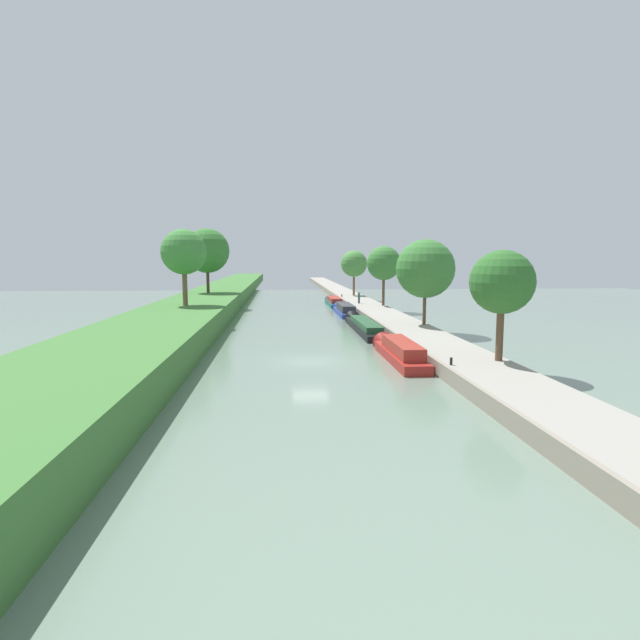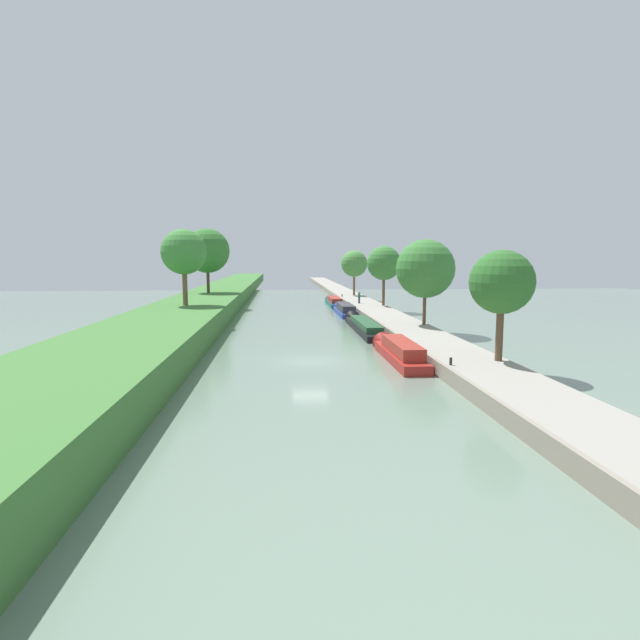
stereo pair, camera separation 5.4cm
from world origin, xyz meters
The scene contains 17 objects.
ground_plane centered at (0.00, 0.00, 0.00)m, with size 160.00×160.00×0.00m, color slate.
left_grassy_bank centered at (-11.95, 0.00, 1.12)m, with size 8.56×260.00×2.24m.
right_towpath centered at (9.89, 0.00, 0.44)m, with size 4.43×260.00×0.88m.
stone_quay centered at (7.55, 0.00, 0.46)m, with size 0.25×260.00×0.93m.
narrowboat_red centered at (6.28, 0.11, 0.60)m, with size 1.84×10.69×2.04m.
narrowboat_black centered at (6.17, 14.83, 0.46)m, with size 1.90×15.48×1.81m.
narrowboat_blue centered at (6.14, 29.33, 0.55)m, with size 1.96×10.93×2.07m.
narrowboat_teal centered at (6.08, 42.13, 0.52)m, with size 1.84×11.24×1.87m.
tree_rightbank_near centered at (11.34, -4.94, 5.69)m, with size 3.89×3.89×6.79m.
tree_rightbank_midnear centered at (11.54, 11.90, 6.16)m, with size 5.49×5.49×8.04m.
tree_rightbank_midfar centered at (11.64, 31.41, 6.48)m, with size 4.50×4.50×7.88m.
tree_rightbank_far centered at (10.39, 49.99, 6.23)m, with size 4.44×4.44×7.59m.
tree_leftbank_downstream centered at (-12.37, 38.40, 8.19)m, with size 6.30×6.30×9.12m.
tree_leftbank_upstream centered at (-12.01, 19.00, 7.77)m, with size 4.70×4.70×7.92m.
person_walking centered at (8.93, 34.98, 1.75)m, with size 0.34×0.34×1.66m.
mooring_bollard_near centered at (7.97, -5.99, 1.10)m, with size 0.16×0.16×0.45m.
mooring_bollard_far centered at (7.97, 46.81, 1.10)m, with size 0.16×0.16×0.45m.
Camera 2 is at (-1.99, -34.32, 7.15)m, focal length 28.12 mm.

